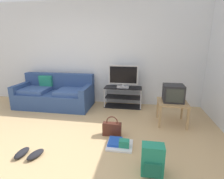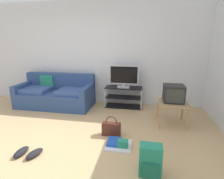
# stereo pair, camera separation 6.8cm
# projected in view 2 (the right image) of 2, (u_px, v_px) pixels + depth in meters

# --- Properties ---
(ground_plane) EXTENTS (9.00, 9.80, 0.02)m
(ground_plane) POSITION_uv_depth(u_px,v_px,m) (47.00, 149.00, 2.83)
(ground_plane) COLOR tan
(wall_back) EXTENTS (9.00, 0.10, 2.70)m
(wall_back) POSITION_uv_depth(u_px,v_px,m) (90.00, 54.00, 4.81)
(wall_back) COLOR silver
(wall_back) RESTS_ON ground_plane
(couch) EXTENTS (1.93, 0.90, 0.83)m
(couch) POSITION_uv_depth(u_px,v_px,m) (56.00, 94.00, 4.69)
(couch) COLOR navy
(couch) RESTS_ON ground_plane
(tv_stand) EXTENTS (0.95, 0.39, 0.53)m
(tv_stand) POSITION_uv_depth(u_px,v_px,m) (124.00, 97.00, 4.60)
(tv_stand) COLOR black
(tv_stand) RESTS_ON ground_plane
(flat_tv) EXTENTS (0.74, 0.22, 0.57)m
(flat_tv) POSITION_uv_depth(u_px,v_px,m) (124.00, 77.00, 4.44)
(flat_tv) COLOR #B2B2B7
(flat_tv) RESTS_ON tv_stand
(side_table) EXTENTS (0.58, 0.58, 0.48)m
(side_table) POSITION_uv_depth(u_px,v_px,m) (173.00, 105.00, 3.59)
(side_table) COLOR tan
(side_table) RESTS_ON ground_plane
(crt_tv) EXTENTS (0.40, 0.38, 0.35)m
(crt_tv) POSITION_uv_depth(u_px,v_px,m) (174.00, 94.00, 3.54)
(crt_tv) COLOR #232326
(crt_tv) RESTS_ON side_table
(backpack) EXTENTS (0.28, 0.25, 0.42)m
(backpack) POSITION_uv_depth(u_px,v_px,m) (150.00, 160.00, 2.22)
(backpack) COLOR #238466
(backpack) RESTS_ON ground_plane
(handbag) EXTENTS (0.34, 0.12, 0.37)m
(handbag) POSITION_uv_depth(u_px,v_px,m) (111.00, 129.00, 3.20)
(handbag) COLOR #4C2319
(handbag) RESTS_ON ground_plane
(sneakers_pair) EXTENTS (0.40, 0.31, 0.09)m
(sneakers_pair) POSITION_uv_depth(u_px,v_px,m) (28.00, 153.00, 2.64)
(sneakers_pair) COLOR black
(sneakers_pair) RESTS_ON ground_plane
(floor_tray) EXTENTS (0.42, 0.37, 0.14)m
(floor_tray) POSITION_uv_depth(u_px,v_px,m) (118.00, 144.00, 2.88)
(floor_tray) COLOR silver
(floor_tray) RESTS_ON ground_plane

